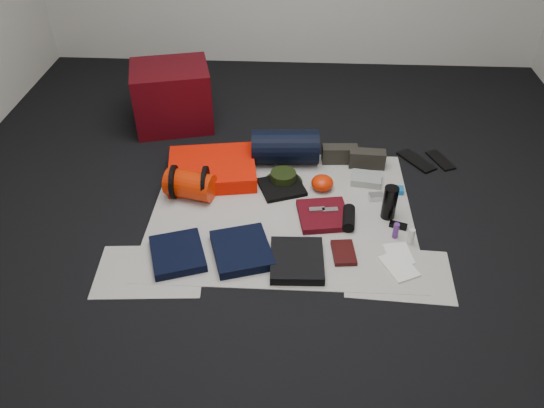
{
  "coord_description": "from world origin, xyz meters",
  "views": [
    {
      "loc": [
        0.07,
        -2.54,
        2.09
      ],
      "look_at": [
        -0.06,
        -0.05,
        0.1
      ],
      "focal_mm": 35.0,
      "sensor_mm": 36.0,
      "label": 1
    }
  ],
  "objects_px": {
    "sleeping_pad": "(212,169)",
    "water_bottle": "(390,203)",
    "compact_camera": "(376,197)",
    "red_cabinet": "(172,96)",
    "paperback_book": "(344,253)",
    "stuff_sack": "(190,185)",
    "navy_duffel": "(285,147)"
  },
  "relations": [
    {
      "from": "paperback_book",
      "to": "water_bottle",
      "type": "bearing_deg",
      "value": 45.18
    },
    {
      "from": "stuff_sack",
      "to": "water_bottle",
      "type": "distance_m",
      "value": 1.25
    },
    {
      "from": "navy_duffel",
      "to": "water_bottle",
      "type": "height_order",
      "value": "navy_duffel"
    },
    {
      "from": "sleeping_pad",
      "to": "water_bottle",
      "type": "bearing_deg",
      "value": -18.35
    },
    {
      "from": "sleeping_pad",
      "to": "stuff_sack",
      "type": "xyz_separation_m",
      "value": [
        -0.11,
        -0.24,
        0.04
      ]
    },
    {
      "from": "water_bottle",
      "to": "paperback_book",
      "type": "xyz_separation_m",
      "value": [
        -0.29,
        -0.35,
        -0.1
      ]
    },
    {
      "from": "stuff_sack",
      "to": "sleeping_pad",
      "type": "bearing_deg",
      "value": 65.81
    },
    {
      "from": "red_cabinet",
      "to": "compact_camera",
      "type": "bearing_deg",
      "value": -45.32
    },
    {
      "from": "red_cabinet",
      "to": "navy_duffel",
      "type": "height_order",
      "value": "red_cabinet"
    },
    {
      "from": "compact_camera",
      "to": "stuff_sack",
      "type": "bearing_deg",
      "value": 171.89
    },
    {
      "from": "sleeping_pad",
      "to": "compact_camera",
      "type": "bearing_deg",
      "value": -10.77
    },
    {
      "from": "navy_duffel",
      "to": "paperback_book",
      "type": "xyz_separation_m",
      "value": [
        0.36,
        -0.92,
        -0.11
      ]
    },
    {
      "from": "water_bottle",
      "to": "sleeping_pad",
      "type": "bearing_deg",
      "value": 161.65
    },
    {
      "from": "red_cabinet",
      "to": "stuff_sack",
      "type": "distance_m",
      "value": 0.97
    },
    {
      "from": "water_bottle",
      "to": "compact_camera",
      "type": "distance_m",
      "value": 0.2
    },
    {
      "from": "red_cabinet",
      "to": "stuff_sack",
      "type": "xyz_separation_m",
      "value": [
        0.28,
        -0.92,
        -0.14
      ]
    },
    {
      "from": "red_cabinet",
      "to": "sleeping_pad",
      "type": "height_order",
      "value": "red_cabinet"
    },
    {
      "from": "paperback_book",
      "to": "red_cabinet",
      "type": "bearing_deg",
      "value": 125.62
    },
    {
      "from": "compact_camera",
      "to": "paperback_book",
      "type": "relative_size",
      "value": 0.5
    },
    {
      "from": "water_bottle",
      "to": "paperback_book",
      "type": "bearing_deg",
      "value": -129.24
    },
    {
      "from": "water_bottle",
      "to": "compact_camera",
      "type": "height_order",
      "value": "water_bottle"
    },
    {
      "from": "red_cabinet",
      "to": "navy_duffel",
      "type": "relative_size",
      "value": 1.23
    },
    {
      "from": "red_cabinet",
      "to": "water_bottle",
      "type": "bearing_deg",
      "value": -48.97
    },
    {
      "from": "stuff_sack",
      "to": "navy_duffel",
      "type": "relative_size",
      "value": 0.66
    },
    {
      "from": "stuff_sack",
      "to": "navy_duffel",
      "type": "xyz_separation_m",
      "value": [
        0.59,
        0.43,
        0.03
      ]
    },
    {
      "from": "sleeping_pad",
      "to": "paperback_book",
      "type": "relative_size",
      "value": 2.98
    },
    {
      "from": "red_cabinet",
      "to": "paperback_book",
      "type": "distance_m",
      "value": 1.89
    },
    {
      "from": "red_cabinet",
      "to": "sleeping_pad",
      "type": "relative_size",
      "value": 0.98
    },
    {
      "from": "stuff_sack",
      "to": "paperback_book",
      "type": "bearing_deg",
      "value": -27.25
    },
    {
      "from": "water_bottle",
      "to": "navy_duffel",
      "type": "bearing_deg",
      "value": 138.82
    },
    {
      "from": "sleeping_pad",
      "to": "stuff_sack",
      "type": "relative_size",
      "value": 1.88
    },
    {
      "from": "compact_camera",
      "to": "red_cabinet",
      "type": "bearing_deg",
      "value": 139.2
    }
  ]
}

